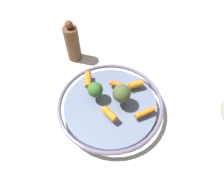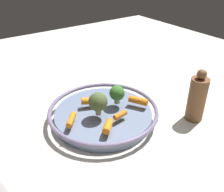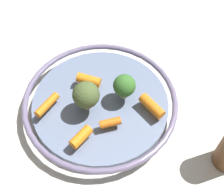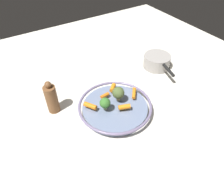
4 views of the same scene
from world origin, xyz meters
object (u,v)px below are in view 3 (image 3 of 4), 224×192
at_px(serving_bowl, 100,104).
at_px(baby_carrot_near_rim, 110,123).
at_px(baby_carrot_left, 89,80).
at_px(baby_carrot_right, 152,106).
at_px(baby_carrot_back, 47,105).
at_px(broccoli_floret_mid, 86,95).
at_px(baby_carrot_center, 81,137).
at_px(broccoli_floret_edge, 124,86).

height_order(serving_bowl, baby_carrot_near_rim, baby_carrot_near_rim).
bearing_deg(serving_bowl, baby_carrot_left, -156.06).
relative_size(serving_bowl, baby_carrot_left, 6.41).
distance_m(baby_carrot_right, baby_carrot_back, 0.21).
bearing_deg(baby_carrot_back, broccoli_floret_mid, 82.63).
height_order(baby_carrot_left, baby_carrot_back, baby_carrot_left).
height_order(serving_bowl, baby_carrot_center, baby_carrot_center).
relative_size(baby_carrot_left, broccoli_floret_edge, 0.88).
bearing_deg(baby_carrot_near_rim, broccoli_floret_edge, 150.60).
height_order(baby_carrot_back, broccoli_floret_mid, broccoli_floret_mid).
distance_m(baby_carrot_near_rim, baby_carrot_back, 0.14).
xyz_separation_m(serving_bowl, baby_carrot_right, (0.04, 0.10, 0.03)).
distance_m(baby_carrot_center, broccoli_floret_edge, 0.14).
height_order(baby_carrot_near_rim, baby_carrot_back, baby_carrot_back).
bearing_deg(baby_carrot_right, baby_carrot_left, -124.95).
relative_size(baby_carrot_right, baby_carrot_center, 1.24).
bearing_deg(serving_bowl, baby_carrot_near_rim, 10.88).
distance_m(baby_carrot_near_rim, broccoli_floret_edge, 0.08).
bearing_deg(baby_carrot_near_rim, serving_bowl, -169.12).
bearing_deg(serving_bowl, broccoli_floret_mid, -57.79).
bearing_deg(baby_carrot_center, broccoli_floret_mid, 166.38).
distance_m(serving_bowl, baby_carrot_left, 0.06).
xyz_separation_m(serving_bowl, baby_carrot_center, (0.09, -0.05, 0.03)).
bearing_deg(broccoli_floret_mid, broccoli_floret_edge, 103.21).
relative_size(serving_bowl, baby_carrot_near_rim, 7.90).
xyz_separation_m(baby_carrot_back, broccoli_floret_mid, (0.01, 0.08, 0.03)).
bearing_deg(baby_carrot_right, broccoli_floret_edge, -129.41).
xyz_separation_m(baby_carrot_center, baby_carrot_back, (-0.08, -0.06, -0.00)).
relative_size(baby_carrot_near_rim, broccoli_floret_mid, 0.61).
distance_m(baby_carrot_right, broccoli_floret_mid, 0.14).
xyz_separation_m(serving_bowl, broccoli_floret_mid, (0.02, -0.03, 0.06)).
relative_size(baby_carrot_right, baby_carrot_back, 0.94).
relative_size(baby_carrot_right, broccoli_floret_mid, 0.84).
bearing_deg(broccoli_floret_mid, baby_carrot_back, -97.37).
xyz_separation_m(baby_carrot_center, broccoli_floret_edge, (-0.09, 0.10, 0.02)).
bearing_deg(serving_bowl, baby_carrot_right, 68.11).
height_order(serving_bowl, baby_carrot_right, baby_carrot_right).
height_order(baby_carrot_center, broccoli_floret_edge, broccoli_floret_edge).
bearing_deg(baby_carrot_left, baby_carrot_center, -11.14).
distance_m(serving_bowl, baby_carrot_right, 0.11).
distance_m(broccoli_floret_mid, broccoli_floret_edge, 0.08).
height_order(serving_bowl, broccoli_floret_edge, broccoli_floret_edge).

